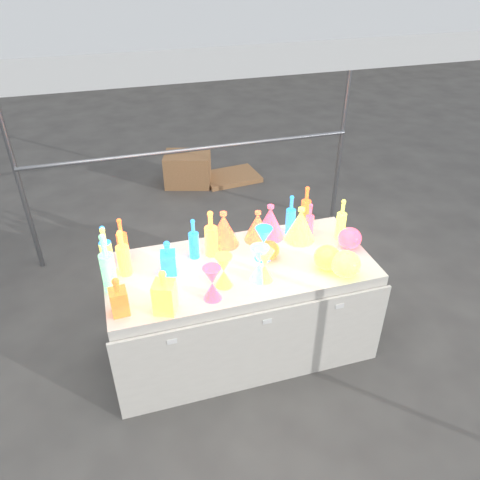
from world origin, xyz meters
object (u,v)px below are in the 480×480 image
object	(u,v)px
cardboard_box_closed	(188,169)
bottle_0	(123,252)
decanter_0	(164,291)
display_table	(240,307)
lampshade_0	(224,228)
globe_0	(327,259)

from	to	relation	value
cardboard_box_closed	bottle_0	distance (m)	2.91
cardboard_box_closed	decanter_0	world-z (taller)	decanter_0
decanter_0	display_table	bearing A→B (deg)	51.02
bottle_0	lampshade_0	bearing A→B (deg)	12.35
globe_0	cardboard_box_closed	bearing A→B (deg)	97.25
cardboard_box_closed	bottle_0	world-z (taller)	bottle_0
cardboard_box_closed	globe_0	bearing A→B (deg)	-65.67
bottle_0	decanter_0	xyz separation A→B (m)	(0.20, -0.44, -0.02)
cardboard_box_closed	decanter_0	bearing A→B (deg)	-85.90
decanter_0	globe_0	bearing A→B (deg)	28.18
lampshade_0	globe_0	bearing A→B (deg)	-30.02
display_table	decanter_0	distance (m)	0.82
decanter_0	lampshade_0	bearing A→B (deg)	71.26
cardboard_box_closed	decanter_0	size ratio (longest dim) A/B	1.87
bottle_0	lampshade_0	distance (m)	0.73
bottle_0	lampshade_0	world-z (taller)	bottle_0
display_table	bottle_0	size ratio (longest dim) A/B	5.50
display_table	lampshade_0	distance (m)	0.58
cardboard_box_closed	globe_0	xyz separation A→B (m)	(0.38, -3.00, 0.63)
globe_0	display_table	bearing A→B (deg)	160.79
display_table	decanter_0	world-z (taller)	decanter_0
display_table	globe_0	bearing A→B (deg)	-19.21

